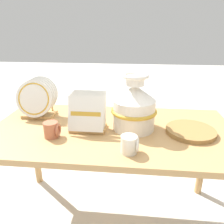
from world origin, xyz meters
TOP-DOWN VIEW (x-y plane):
  - ground_plane at (0.00, 0.00)m, footprint 14.00×14.00m
  - display_table at (0.00, 0.00)m, footprint 1.51×0.78m
  - ceramic_vase at (0.13, 0.02)m, footprint 0.28×0.28m
  - dish_rack_round_plates at (-0.53, 0.14)m, footprint 0.25×0.20m
  - dish_rack_square_plates at (-0.14, -0.02)m, footprint 0.21×0.18m
  - wicker_charger_stack at (0.47, -0.02)m, footprint 0.29×0.29m
  - mug_cream_glaze at (0.12, -0.26)m, footprint 0.09×0.08m
  - mug_terracotta_glaze at (-0.33, -0.14)m, footprint 0.09×0.08m

SIDE VIEW (x-z plane):
  - ground_plane at x=0.00m, z-range 0.00..0.00m
  - display_table at x=0.00m, z-range 0.29..1.02m
  - wicker_charger_stack at x=0.47m, z-range 0.74..0.76m
  - mug_cream_glaze at x=0.12m, z-range 0.74..0.83m
  - mug_terracotta_glaze at x=-0.33m, z-range 0.74..0.83m
  - dish_rack_square_plates at x=-0.14m, z-range 0.71..0.93m
  - dish_rack_round_plates at x=-0.53m, z-range 0.72..0.99m
  - ceramic_vase at x=0.13m, z-range 0.71..1.05m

